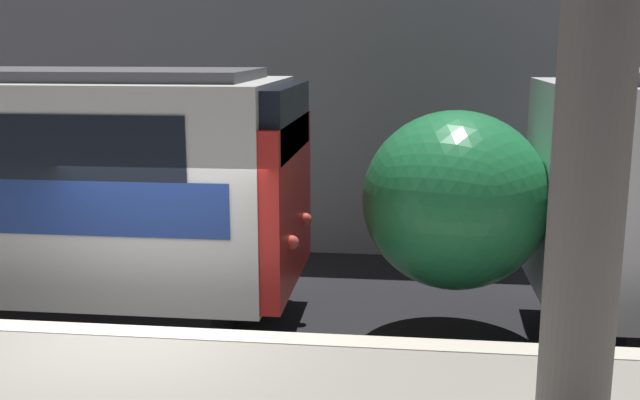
% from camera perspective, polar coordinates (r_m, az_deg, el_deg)
% --- Properties ---
extents(station_rear_barrier, '(50.00, 0.15, 4.86)m').
position_cam_1_polar(station_rear_barrier, '(14.09, -4.94, 5.77)').
color(station_rear_barrier, gray).
rests_on(station_rear_barrier, ground).
extents(support_pillar_near, '(0.55, 0.55, 3.67)m').
position_cam_1_polar(support_pillar_near, '(5.83, 19.73, 0.56)').
color(support_pillar_near, slate).
rests_on(support_pillar_near, platform).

